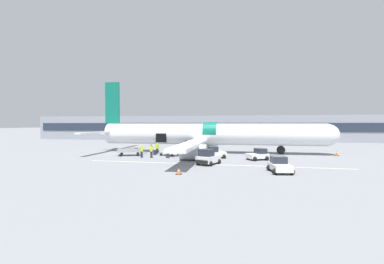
{
  "coord_description": "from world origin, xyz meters",
  "views": [
    {
      "loc": [
        5.56,
        -34.8,
        4.55
      ],
      "look_at": [
        -1.03,
        1.65,
        3.39
      ],
      "focal_mm": 24.0,
      "sensor_mm": 36.0,
      "label": 1
    }
  ],
  "objects_px": {
    "baggage_tug_rear": "(208,158)",
    "ground_crew_supervisor": "(151,151)",
    "baggage_tug_spare": "(258,155)",
    "baggage_tug_lead": "(280,165)",
    "ground_crew_loader_b": "(188,150)",
    "ground_crew_driver": "(142,151)",
    "baggage_cart_loading": "(170,152)",
    "suitcase_on_tarmac_upright": "(155,153)",
    "suitcase_on_tarmac_spare": "(168,156)",
    "baggage_cart_queued": "(130,152)",
    "ground_crew_loader_a": "(157,148)",
    "airplane": "(207,135)",
    "baggage_tug_mid": "(214,153)"
  },
  "relations": [
    {
      "from": "suitcase_on_tarmac_upright",
      "to": "baggage_tug_mid",
      "type": "bearing_deg",
      "value": -12.66
    },
    {
      "from": "baggage_tug_mid",
      "to": "ground_crew_supervisor",
      "type": "bearing_deg",
      "value": -171.92
    },
    {
      "from": "ground_crew_loader_b",
      "to": "ground_crew_supervisor",
      "type": "relative_size",
      "value": 0.86
    },
    {
      "from": "baggage_cart_loading",
      "to": "ground_crew_loader_a",
      "type": "relative_size",
      "value": 2.26
    },
    {
      "from": "baggage_tug_mid",
      "to": "baggage_cart_loading",
      "type": "bearing_deg",
      "value": 166.97
    },
    {
      "from": "baggage_tug_spare",
      "to": "airplane",
      "type": "bearing_deg",
      "value": 136.79
    },
    {
      "from": "ground_crew_loader_a",
      "to": "suitcase_on_tarmac_spare",
      "type": "height_order",
      "value": "ground_crew_loader_a"
    },
    {
      "from": "baggage_tug_lead",
      "to": "ground_crew_loader_b",
      "type": "distance_m",
      "value": 15.06
    },
    {
      "from": "baggage_tug_spare",
      "to": "ground_crew_supervisor",
      "type": "relative_size",
      "value": 1.66
    },
    {
      "from": "baggage_cart_loading",
      "to": "ground_crew_loader_b",
      "type": "relative_size",
      "value": 2.36
    },
    {
      "from": "ground_crew_supervisor",
      "to": "suitcase_on_tarmac_upright",
      "type": "distance_m",
      "value": 3.31
    },
    {
      "from": "ground_crew_loader_b",
      "to": "ground_crew_supervisor",
      "type": "height_order",
      "value": "ground_crew_supervisor"
    },
    {
      "from": "ground_crew_driver",
      "to": "suitcase_on_tarmac_spare",
      "type": "xyz_separation_m",
      "value": [
        3.62,
        0.16,
        -0.65
      ]
    },
    {
      "from": "baggage_tug_rear",
      "to": "ground_crew_loader_a",
      "type": "distance_m",
      "value": 12.73
    },
    {
      "from": "ground_crew_loader_a",
      "to": "ground_crew_loader_b",
      "type": "bearing_deg",
      "value": -21.38
    },
    {
      "from": "ground_crew_supervisor",
      "to": "ground_crew_loader_b",
      "type": "bearing_deg",
      "value": 32.06
    },
    {
      "from": "suitcase_on_tarmac_upright",
      "to": "suitcase_on_tarmac_spare",
      "type": "relative_size",
      "value": 1.09
    },
    {
      "from": "baggage_cart_queued",
      "to": "ground_crew_loader_b",
      "type": "distance_m",
      "value": 8.41
    },
    {
      "from": "ground_crew_loader_b",
      "to": "suitcase_on_tarmac_spare",
      "type": "xyz_separation_m",
      "value": [
        -2.27,
        -2.58,
        -0.57
      ]
    },
    {
      "from": "baggage_tug_spare",
      "to": "suitcase_on_tarmac_upright",
      "type": "height_order",
      "value": "baggage_tug_spare"
    },
    {
      "from": "airplane",
      "to": "baggage_tug_mid",
      "type": "xyz_separation_m",
      "value": [
        1.74,
        -6.27,
        -2.16
      ]
    },
    {
      "from": "baggage_tug_lead",
      "to": "baggage_cart_queued",
      "type": "height_order",
      "value": "baggage_tug_lead"
    },
    {
      "from": "baggage_tug_spare",
      "to": "ground_crew_supervisor",
      "type": "height_order",
      "value": "ground_crew_supervisor"
    },
    {
      "from": "airplane",
      "to": "baggage_tug_spare",
      "type": "distance_m",
      "value": 10.33
    },
    {
      "from": "airplane",
      "to": "baggage_cart_loading",
      "type": "xyz_separation_m",
      "value": [
        -4.7,
        -4.78,
        -2.35
      ]
    },
    {
      "from": "baggage_cart_queued",
      "to": "ground_crew_loader_a",
      "type": "distance_m",
      "value": 4.28
    },
    {
      "from": "ground_crew_supervisor",
      "to": "baggage_tug_spare",
      "type": "bearing_deg",
      "value": 2.25
    },
    {
      "from": "baggage_tug_spare",
      "to": "baggage_cart_loading",
      "type": "xyz_separation_m",
      "value": [
        -12.05,
        2.13,
        -0.15
      ]
    },
    {
      "from": "baggage_cart_loading",
      "to": "ground_crew_loader_a",
      "type": "xyz_separation_m",
      "value": [
        -2.67,
        2.18,
        0.39
      ]
    },
    {
      "from": "baggage_cart_loading",
      "to": "baggage_cart_queued",
      "type": "relative_size",
      "value": 0.88
    },
    {
      "from": "suitcase_on_tarmac_spare",
      "to": "baggage_tug_lead",
      "type": "bearing_deg",
      "value": -31.06
    },
    {
      "from": "baggage_cart_queued",
      "to": "ground_crew_loader_b",
      "type": "bearing_deg",
      "value": 5.87
    },
    {
      "from": "baggage_tug_spare",
      "to": "ground_crew_driver",
      "type": "xyz_separation_m",
      "value": [
        -15.37,
        -0.48,
        0.29
      ]
    },
    {
      "from": "baggage_cart_loading",
      "to": "ground_crew_driver",
      "type": "bearing_deg",
      "value": -141.85
    },
    {
      "from": "baggage_tug_rear",
      "to": "ground_crew_supervisor",
      "type": "xyz_separation_m",
      "value": [
        -8.12,
        4.27,
        0.2
      ]
    },
    {
      "from": "ground_crew_supervisor",
      "to": "baggage_cart_loading",
      "type": "bearing_deg",
      "value": 54.4
    },
    {
      "from": "suitcase_on_tarmac_spare",
      "to": "baggage_cart_loading",
      "type": "bearing_deg",
      "value": 96.88
    },
    {
      "from": "baggage_cart_loading",
      "to": "suitcase_on_tarmac_upright",
      "type": "xyz_separation_m",
      "value": [
        -2.49,
        0.52,
        -0.19
      ]
    },
    {
      "from": "airplane",
      "to": "ground_crew_loader_a",
      "type": "relative_size",
      "value": 22.83
    },
    {
      "from": "baggage_tug_lead",
      "to": "ground_crew_supervisor",
      "type": "relative_size",
      "value": 1.78
    },
    {
      "from": "baggage_tug_lead",
      "to": "ground_crew_driver",
      "type": "height_order",
      "value": "ground_crew_driver"
    },
    {
      "from": "baggage_cart_loading",
      "to": "baggage_tug_rear",
      "type": "bearing_deg",
      "value": -48.24
    },
    {
      "from": "baggage_cart_queued",
      "to": "ground_crew_loader_a",
      "type": "xyz_separation_m",
      "value": [
        3.12,
        2.91,
        0.32
      ]
    },
    {
      "from": "airplane",
      "to": "baggage_tug_rear",
      "type": "height_order",
      "value": "airplane"
    },
    {
      "from": "ground_crew_driver",
      "to": "baggage_tug_lead",
      "type": "bearing_deg",
      "value": -24.8
    },
    {
      "from": "ground_crew_supervisor",
      "to": "airplane",
      "type": "bearing_deg",
      "value": 48.42
    },
    {
      "from": "baggage_tug_mid",
      "to": "ground_crew_loader_a",
      "type": "bearing_deg",
      "value": 158.05
    },
    {
      "from": "suitcase_on_tarmac_upright",
      "to": "suitcase_on_tarmac_spare",
      "type": "height_order",
      "value": "suitcase_on_tarmac_upright"
    },
    {
      "from": "baggage_cart_queued",
      "to": "suitcase_on_tarmac_upright",
      "type": "height_order",
      "value": "baggage_cart_queued"
    },
    {
      "from": "baggage_cart_queued",
      "to": "ground_crew_loader_a",
      "type": "bearing_deg",
      "value": 43.05
    }
  ]
}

